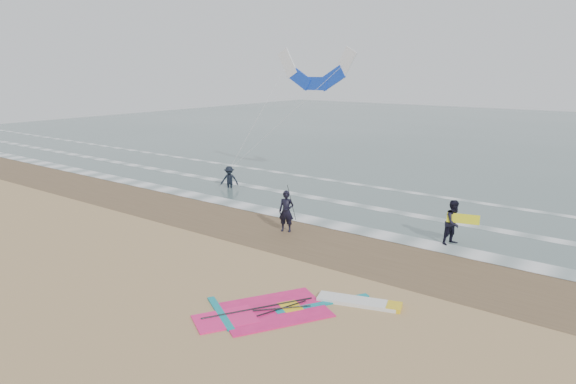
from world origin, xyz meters
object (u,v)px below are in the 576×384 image
Objects in this scene: person_wading at (229,175)px; windsurf_rig at (296,308)px; surf_kite at (315,73)px; person_standing at (286,211)px; person_walking at (454,222)px.

windsurf_rig is at bearing -69.31° from person_wading.
surf_kite is (3.34, 4.33, 6.05)m from person_wading.
person_standing reaches higher than windsurf_rig.
windsurf_rig is 7.84m from person_standing.
person_walking is 1.10× the size of person_wading.
windsurf_rig is at bearing -166.28° from person_walking.
person_standing is at bearing 137.70° from person_walking.
person_walking is 14.80m from person_wading.
person_standing is 0.99× the size of person_walking.
person_standing is 1.09× the size of person_wading.
person_standing is 9.32m from person_wading.
person_walking is at bearing 1.75° from person_standing.
surf_kite reaches higher than person_walking.
person_walking is (6.65, 2.84, 0.01)m from person_standing.
windsurf_rig is 2.83× the size of person_walking.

